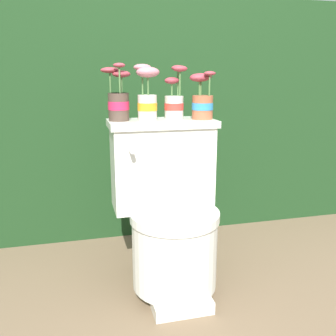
{
  "coord_description": "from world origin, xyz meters",
  "views": [
    {
      "loc": [
        -0.46,
        -1.4,
        0.94
      ],
      "look_at": [
        -0.09,
        0.11,
        0.54
      ],
      "focal_mm": 40.0,
      "sensor_mm": 36.0,
      "label": 1
    }
  ],
  "objects_px": {
    "potted_plant_left": "(118,100)",
    "potted_plant_midright": "(202,99)",
    "toilet": "(169,211)",
    "potted_plant_middle": "(174,100)",
    "potted_plant_midleft": "(147,97)"
  },
  "relations": [
    {
      "from": "potted_plant_midleft",
      "to": "potted_plant_left",
      "type": "bearing_deg",
      "value": 163.17
    },
    {
      "from": "potted_plant_midleft",
      "to": "potted_plant_midright",
      "type": "distance_m",
      "value": 0.25
    },
    {
      "from": "potted_plant_midleft",
      "to": "potted_plant_midright",
      "type": "relative_size",
      "value": 1.14
    },
    {
      "from": "potted_plant_midleft",
      "to": "potted_plant_midright",
      "type": "height_order",
      "value": "potted_plant_midleft"
    },
    {
      "from": "potted_plant_left",
      "to": "potted_plant_midright",
      "type": "xyz_separation_m",
      "value": [
        0.37,
        -0.03,
        0.0
      ]
    },
    {
      "from": "toilet",
      "to": "potted_plant_middle",
      "type": "bearing_deg",
      "value": 66.44
    },
    {
      "from": "potted_plant_midleft",
      "to": "potted_plant_midright",
      "type": "bearing_deg",
      "value": 0.65
    },
    {
      "from": "toilet",
      "to": "potted_plant_left",
      "type": "distance_m",
      "value": 0.53
    },
    {
      "from": "toilet",
      "to": "potted_plant_midleft",
      "type": "xyz_separation_m",
      "value": [
        -0.07,
        0.11,
        0.49
      ]
    },
    {
      "from": "toilet",
      "to": "potted_plant_middle",
      "type": "relative_size",
      "value": 3.1
    },
    {
      "from": "potted_plant_left",
      "to": "potted_plant_midleft",
      "type": "relative_size",
      "value": 1.02
    },
    {
      "from": "potted_plant_left",
      "to": "potted_plant_midright",
      "type": "bearing_deg",
      "value": -5.15
    },
    {
      "from": "potted_plant_midleft",
      "to": "potted_plant_midright",
      "type": "xyz_separation_m",
      "value": [
        0.25,
        0.0,
        -0.01
      ]
    },
    {
      "from": "potted_plant_left",
      "to": "potted_plant_midright",
      "type": "relative_size",
      "value": 1.16
    },
    {
      "from": "potted_plant_left",
      "to": "potted_plant_middle",
      "type": "distance_m",
      "value": 0.25
    }
  ]
}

